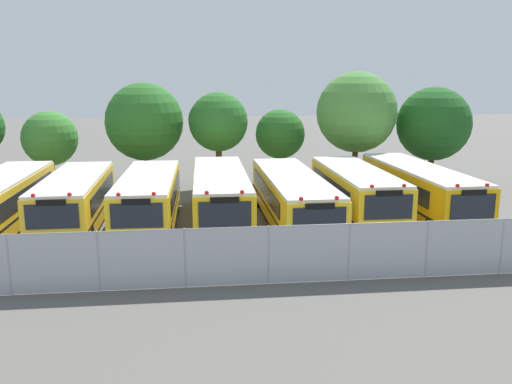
{
  "coord_description": "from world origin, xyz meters",
  "views": [
    {
      "loc": [
        -1.22,
        -25.28,
        6.91
      ],
      "look_at": [
        1.75,
        0.0,
        1.6
      ],
      "focal_mm": 37.7,
      "sensor_mm": 36.0,
      "label": 1
    }
  ],
  "objects_px": {
    "school_bus_4": "(292,197)",
    "tree_2": "(144,122)",
    "school_bus_6": "(418,190)",
    "school_bus_2": "(149,198)",
    "tree_5": "(359,111)",
    "school_bus_1": "(75,200)",
    "tree_6": "(435,124)",
    "school_bus_3": "(220,196)",
    "school_bus_5": "(356,193)",
    "tree_4": "(278,134)",
    "tree_1": "(50,138)",
    "tree_3": "(216,122)"
  },
  "relations": [
    {
      "from": "school_bus_6",
      "to": "tree_2",
      "type": "bearing_deg",
      "value": -34.9
    },
    {
      "from": "school_bus_1",
      "to": "school_bus_3",
      "type": "distance_m",
      "value": 6.82
    },
    {
      "from": "school_bus_6",
      "to": "school_bus_5",
      "type": "bearing_deg",
      "value": 3.26
    },
    {
      "from": "tree_5",
      "to": "tree_6",
      "type": "height_order",
      "value": "tree_5"
    },
    {
      "from": "school_bus_3",
      "to": "school_bus_1",
      "type": "bearing_deg",
      "value": 0.44
    },
    {
      "from": "school_bus_1",
      "to": "tree_3",
      "type": "bearing_deg",
      "value": -129.59
    },
    {
      "from": "school_bus_1",
      "to": "tree_2",
      "type": "distance_m",
      "value": 10.44
    },
    {
      "from": "school_bus_6",
      "to": "tree_2",
      "type": "height_order",
      "value": "tree_2"
    },
    {
      "from": "school_bus_6",
      "to": "tree_6",
      "type": "relative_size",
      "value": 1.65
    },
    {
      "from": "school_bus_4",
      "to": "school_bus_6",
      "type": "height_order",
      "value": "school_bus_6"
    },
    {
      "from": "school_bus_1",
      "to": "school_bus_3",
      "type": "bearing_deg",
      "value": 178.38
    },
    {
      "from": "school_bus_2",
      "to": "tree_5",
      "type": "relative_size",
      "value": 1.3
    },
    {
      "from": "school_bus_1",
      "to": "tree_2",
      "type": "bearing_deg",
      "value": -105.3
    },
    {
      "from": "tree_6",
      "to": "school_bus_6",
      "type": "bearing_deg",
      "value": -118.85
    },
    {
      "from": "tree_4",
      "to": "school_bus_4",
      "type": "bearing_deg",
      "value": -95.28
    },
    {
      "from": "school_bus_2",
      "to": "tree_5",
      "type": "xyz_separation_m",
      "value": [
        12.69,
        8.1,
        3.58
      ]
    },
    {
      "from": "school_bus_1",
      "to": "school_bus_2",
      "type": "distance_m",
      "value": 3.43
    },
    {
      "from": "tree_2",
      "to": "school_bus_3",
      "type": "bearing_deg",
      "value": -66.0
    },
    {
      "from": "school_bus_1",
      "to": "school_bus_6",
      "type": "distance_m",
      "value": 16.83
    },
    {
      "from": "school_bus_6",
      "to": "tree_1",
      "type": "bearing_deg",
      "value": -26.55
    },
    {
      "from": "school_bus_1",
      "to": "tree_5",
      "type": "height_order",
      "value": "tree_5"
    },
    {
      "from": "tree_6",
      "to": "school_bus_5",
      "type": "bearing_deg",
      "value": -133.2
    },
    {
      "from": "school_bus_2",
      "to": "tree_5",
      "type": "bearing_deg",
      "value": -146.29
    },
    {
      "from": "school_bus_4",
      "to": "tree_6",
      "type": "distance_m",
      "value": 14.09
    },
    {
      "from": "tree_1",
      "to": "tree_4",
      "type": "xyz_separation_m",
      "value": [
        14.67,
        0.0,
        0.05
      ]
    },
    {
      "from": "tree_2",
      "to": "tree_5",
      "type": "bearing_deg",
      "value": -7.45
    },
    {
      "from": "school_bus_4",
      "to": "school_bus_6",
      "type": "xyz_separation_m",
      "value": [
        6.55,
        0.45,
        0.1
      ]
    },
    {
      "from": "school_bus_1",
      "to": "tree_6",
      "type": "relative_size",
      "value": 1.45
    },
    {
      "from": "school_bus_6",
      "to": "tree_6",
      "type": "distance_m",
      "value": 9.5
    },
    {
      "from": "school_bus_2",
      "to": "school_bus_5",
      "type": "xyz_separation_m",
      "value": [
        10.09,
        -0.1,
        0.05
      ]
    },
    {
      "from": "school_bus_2",
      "to": "school_bus_4",
      "type": "xyz_separation_m",
      "value": [
        6.85,
        -0.32,
        -0.04
      ]
    },
    {
      "from": "school_bus_1",
      "to": "tree_3",
      "type": "relative_size",
      "value": 1.52
    },
    {
      "from": "school_bus_1",
      "to": "school_bus_6",
      "type": "xyz_separation_m",
      "value": [
        16.83,
        -0.02,
        0.07
      ]
    },
    {
      "from": "school_bus_3",
      "to": "tree_4",
      "type": "relative_size",
      "value": 2.12
    },
    {
      "from": "tree_4",
      "to": "tree_5",
      "type": "xyz_separation_m",
      "value": [
        4.89,
        -1.84,
        1.6
      ]
    },
    {
      "from": "school_bus_5",
      "to": "tree_4",
      "type": "distance_m",
      "value": 10.48
    },
    {
      "from": "school_bus_4",
      "to": "tree_3",
      "type": "xyz_separation_m",
      "value": [
        -3.23,
        9.34,
        2.96
      ]
    },
    {
      "from": "school_bus_4",
      "to": "tree_2",
      "type": "bearing_deg",
      "value": -52.72
    },
    {
      "from": "school_bus_1",
      "to": "school_bus_6",
      "type": "height_order",
      "value": "school_bus_6"
    },
    {
      "from": "school_bus_1",
      "to": "tree_4",
      "type": "bearing_deg",
      "value": -140.03
    },
    {
      "from": "tree_1",
      "to": "tree_4",
      "type": "distance_m",
      "value": 14.67
    },
    {
      "from": "tree_3",
      "to": "tree_2",
      "type": "bearing_deg",
      "value": 169.42
    },
    {
      "from": "school_bus_2",
      "to": "tree_3",
      "type": "bearing_deg",
      "value": -110.74
    },
    {
      "from": "school_bus_1",
      "to": "school_bus_2",
      "type": "relative_size",
      "value": 0.97
    },
    {
      "from": "tree_3",
      "to": "tree_4",
      "type": "relative_size",
      "value": 1.23
    },
    {
      "from": "school_bus_6",
      "to": "tree_4",
      "type": "relative_size",
      "value": 2.13
    },
    {
      "from": "school_bus_6",
      "to": "tree_4",
      "type": "xyz_separation_m",
      "value": [
        -5.6,
        9.81,
        1.92
      ]
    },
    {
      "from": "school_bus_6",
      "to": "school_bus_3",
      "type": "bearing_deg",
      "value": -0.52
    },
    {
      "from": "school_bus_3",
      "to": "tree_2",
      "type": "relative_size",
      "value": 1.58
    },
    {
      "from": "school_bus_3",
      "to": "tree_5",
      "type": "bearing_deg",
      "value": -138.3
    }
  ]
}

